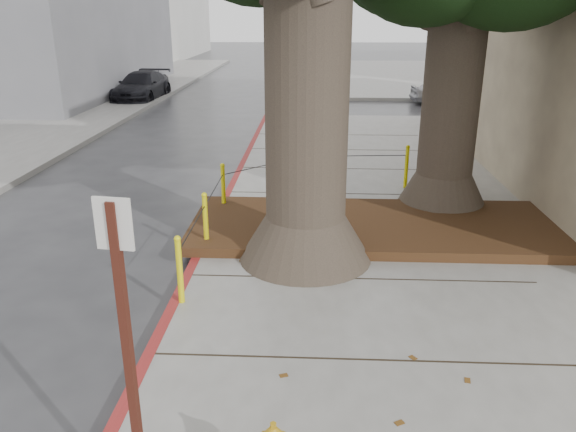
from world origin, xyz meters
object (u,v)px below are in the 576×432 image
(car_dark, at_px, (142,86))
(car_red, at_px, (513,91))
(car_silver, at_px, (448,91))
(signpost, at_px, (128,350))

(car_dark, bearing_deg, car_red, -1.40)
(car_silver, xyz_separation_m, car_dark, (-13.42, 0.38, 0.08))
(car_red, bearing_deg, car_silver, 68.69)
(car_silver, bearing_deg, car_red, -111.37)
(signpost, height_order, car_dark, signpost)
(car_red, bearing_deg, signpost, 150.10)
(car_dark, bearing_deg, signpost, -70.92)
(signpost, relative_size, car_silver, 0.81)
(car_red, height_order, car_dark, car_red)
(car_silver, bearing_deg, signpost, 156.58)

